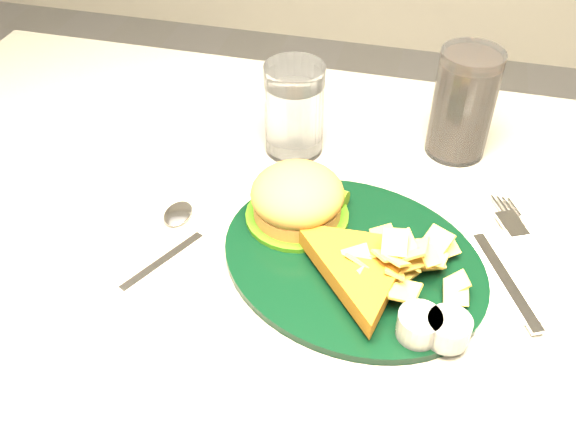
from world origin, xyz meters
name	(u,v)px	position (x,y,z in m)	size (l,w,h in m)	color
table	(282,410)	(0.00, 0.00, 0.38)	(1.20, 0.80, 0.75)	gray
dinner_plate	(354,241)	(0.09, -0.02, 0.78)	(0.31, 0.25, 0.07)	black
water_glass	(294,109)	(-0.03, 0.17, 0.81)	(0.08, 0.08, 0.12)	white
cola_glass	(463,104)	(0.19, 0.22, 0.82)	(0.08, 0.08, 0.15)	black
fork_napkin	(506,273)	(0.25, 0.00, 0.76)	(0.14, 0.19, 0.01)	white
spoon	(162,260)	(-0.12, -0.08, 0.76)	(0.04, 0.16, 0.01)	white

